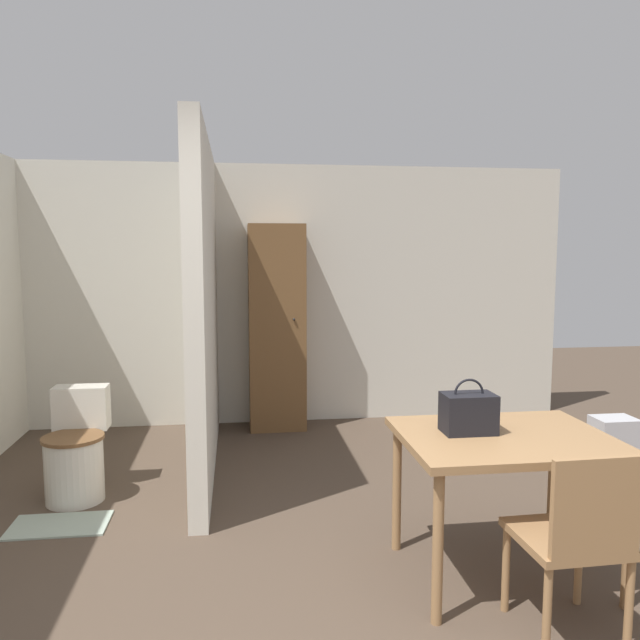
{
  "coord_description": "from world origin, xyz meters",
  "views": [
    {
      "loc": [
        -0.41,
        -2.02,
        1.69
      ],
      "look_at": [
        0.14,
        2.03,
        1.23
      ],
      "focal_mm": 35.0,
      "sensor_mm": 36.0,
      "label": 1
    }
  ],
  "objects_px": {
    "dining_table": "(505,451)",
    "handbag": "(468,413)",
    "space_heater": "(612,460)",
    "toilet": "(76,453)",
    "wooden_cabinet": "(277,327)",
    "wooden_chair": "(576,536)"
  },
  "relations": [
    {
      "from": "handbag",
      "to": "space_heater",
      "type": "xyz_separation_m",
      "value": [
        1.3,
        0.74,
        -0.57
      ]
    },
    {
      "from": "dining_table",
      "to": "handbag",
      "type": "bearing_deg",
      "value": 160.55
    },
    {
      "from": "toilet",
      "to": "handbag",
      "type": "xyz_separation_m",
      "value": [
        2.27,
        -1.31,
        0.55
      ]
    },
    {
      "from": "dining_table",
      "to": "handbag",
      "type": "relative_size",
      "value": 3.72
    },
    {
      "from": "handbag",
      "to": "space_heater",
      "type": "height_order",
      "value": "handbag"
    },
    {
      "from": "wooden_cabinet",
      "to": "space_heater",
      "type": "height_order",
      "value": "wooden_cabinet"
    },
    {
      "from": "handbag",
      "to": "wooden_cabinet",
      "type": "xyz_separation_m",
      "value": [
        -0.8,
        2.83,
        0.1
      ]
    },
    {
      "from": "wooden_cabinet",
      "to": "space_heater",
      "type": "xyz_separation_m",
      "value": [
        2.1,
        -2.1,
        -0.67
      ]
    },
    {
      "from": "toilet",
      "to": "handbag",
      "type": "height_order",
      "value": "handbag"
    },
    {
      "from": "dining_table",
      "to": "toilet",
      "type": "height_order",
      "value": "dining_table"
    },
    {
      "from": "wooden_cabinet",
      "to": "space_heater",
      "type": "distance_m",
      "value": 3.04
    },
    {
      "from": "wooden_chair",
      "to": "handbag",
      "type": "distance_m",
      "value": 0.77
    },
    {
      "from": "dining_table",
      "to": "space_heater",
      "type": "bearing_deg",
      "value": 35.28
    },
    {
      "from": "wooden_chair",
      "to": "handbag",
      "type": "relative_size",
      "value": 3.06
    },
    {
      "from": "handbag",
      "to": "space_heater",
      "type": "relative_size",
      "value": 0.48
    },
    {
      "from": "dining_table",
      "to": "wooden_chair",
      "type": "bearing_deg",
      "value": -81.89
    },
    {
      "from": "wooden_cabinet",
      "to": "space_heater",
      "type": "bearing_deg",
      "value": -45.01
    },
    {
      "from": "wooden_chair",
      "to": "toilet",
      "type": "bearing_deg",
      "value": 140.98
    },
    {
      "from": "space_heater",
      "to": "toilet",
      "type": "bearing_deg",
      "value": 170.8
    },
    {
      "from": "handbag",
      "to": "dining_table",
      "type": "bearing_deg",
      "value": -19.45
    },
    {
      "from": "toilet",
      "to": "space_heater",
      "type": "relative_size",
      "value": 1.25
    },
    {
      "from": "dining_table",
      "to": "wooden_cabinet",
      "type": "relative_size",
      "value": 0.55
    }
  ]
}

